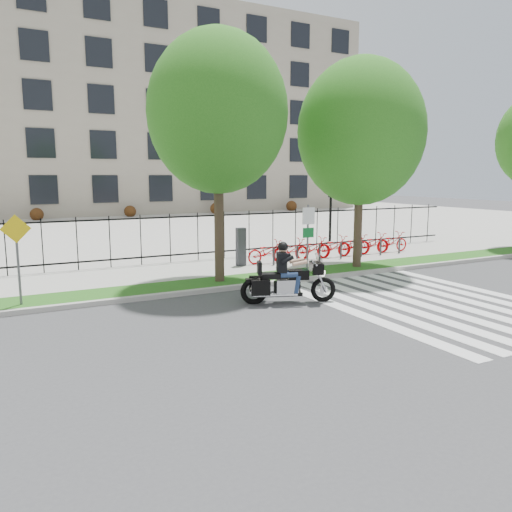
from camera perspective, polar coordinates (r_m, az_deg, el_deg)
name	(u,v)px	position (r m, az deg, el deg)	size (l,w,h in m)	color
ground	(287,325)	(12.53, 3.56, -7.84)	(120.00, 120.00, 0.00)	#3C3C3F
curb	(221,289)	(16.04, -4.05, -3.78)	(60.00, 0.20, 0.15)	#A29F98
grass_verge	(211,284)	(16.80, -5.21, -3.19)	(60.00, 1.50, 0.15)	#1B4812
sidewalk	(185,271)	(19.09, -8.08, -1.75)	(60.00, 3.50, 0.15)	#9A9890
plaza	(99,229)	(35.96, -17.53, 2.98)	(80.00, 34.00, 0.10)	#9A9890
crosswalk_stripes	(428,302)	(15.50, 19.07, -4.98)	(5.70, 8.00, 0.01)	silver
iron_fence	(170,238)	(20.56, -9.79, 2.02)	(30.00, 0.06, 2.00)	black
office_building	(57,112)	(55.86, -21.82, 15.02)	(60.00, 21.90, 20.15)	gray
lamp_post_right	(331,184)	(27.53, 8.58, 8.12)	(1.06, 0.70, 4.25)	black
street_tree_1	(218,113)	(16.66, -4.40, 16.01)	(4.52, 4.52, 8.12)	#36261D
street_tree_2	(361,132)	(19.67, 11.90, 13.67)	(4.77, 4.77, 7.87)	#36261D
bike_share_station	(333,246)	(21.88, 8.74, 1.08)	(8.86, 0.85, 1.50)	#2D2D33
sign_pole_regulatory	(308,230)	(17.89, 5.97, 2.96)	(0.50, 0.09, 2.50)	#59595B
sign_pole_warning	(17,247)	(14.95, -25.65, 0.89)	(0.78, 0.09, 2.49)	#59595B
motorcycle_rider	(288,279)	(14.45, 3.68, -2.59)	(2.66, 1.42, 2.16)	black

